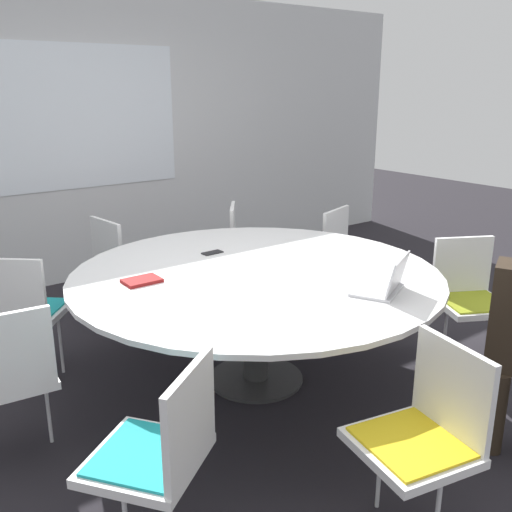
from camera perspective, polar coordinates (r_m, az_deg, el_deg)
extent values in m
plane|color=black|center=(3.79, 0.00, -12.23)|extent=(16.00, 16.00, 0.00)
cube|color=silver|center=(5.70, -16.58, 11.17)|extent=(8.00, 0.06, 2.70)
cube|color=white|center=(5.65, -16.62, 13.16)|extent=(1.80, 0.01, 1.30)
cylinder|color=#333333|center=(3.79, 0.00, -12.10)|extent=(0.61, 0.61, 0.02)
cylinder|color=#333333|center=(3.63, 0.00, -7.19)|extent=(0.16, 0.16, 0.69)
cylinder|color=white|center=(3.50, 0.00, -1.80)|extent=(2.26, 2.26, 0.03)
cube|color=white|center=(4.08, 20.90, -4.63)|extent=(0.59, 0.58, 0.04)
cube|color=olive|center=(4.07, 20.93, -4.28)|extent=(0.52, 0.51, 0.01)
cube|color=white|center=(4.17, 19.92, -0.86)|extent=(0.38, 0.22, 0.40)
cylinder|color=silver|center=(4.25, 22.72, -7.23)|extent=(0.02, 0.02, 0.41)
cylinder|color=silver|center=(4.08, 18.35, -7.76)|extent=(0.02, 0.02, 0.41)
cube|color=white|center=(4.82, 9.93, -0.54)|extent=(0.55, 0.54, 0.04)
cube|color=#4C5156|center=(4.81, 9.94, -0.24)|extent=(0.49, 0.47, 0.01)
cube|color=white|center=(4.84, 7.96, 2.34)|extent=(0.41, 0.16, 0.40)
cylinder|color=silver|center=(5.04, 10.66, -2.46)|extent=(0.02, 0.02, 0.41)
cylinder|color=silver|center=(4.73, 8.87, -3.66)|extent=(0.02, 0.02, 0.41)
cube|color=white|center=(4.99, -0.07, 0.34)|extent=(0.60, 0.60, 0.04)
cube|color=#4C5156|center=(4.98, -0.07, 0.62)|extent=(0.53, 0.53, 0.01)
cube|color=white|center=(4.94, -2.34, 2.78)|extent=(0.27, 0.35, 0.40)
cylinder|color=silver|center=(5.23, -0.08, -1.46)|extent=(0.02, 0.02, 0.41)
cylinder|color=silver|center=(4.89, -0.06, -2.78)|extent=(0.02, 0.02, 0.41)
cube|color=white|center=(4.71, -12.46, -1.08)|extent=(0.47, 0.49, 0.04)
cube|color=red|center=(4.70, -12.48, -0.78)|extent=(0.41, 0.43, 0.01)
cube|color=white|center=(4.56, -14.72, 1.04)|extent=(0.08, 0.42, 0.40)
cylinder|color=silver|center=(4.93, -13.41, -3.08)|extent=(0.02, 0.02, 0.41)
cylinder|color=silver|center=(4.64, -11.11, -4.21)|extent=(0.02, 0.02, 0.41)
cube|color=white|center=(3.99, -21.65, -5.22)|extent=(0.61, 0.61, 0.04)
cube|color=teal|center=(3.98, -21.69, -4.87)|extent=(0.53, 0.53, 0.01)
cube|color=white|center=(3.75, -23.27, -3.18)|extent=(0.33, 0.30, 0.40)
cylinder|color=silver|center=(4.15, -23.58, -7.94)|extent=(0.02, 0.02, 0.41)
cylinder|color=silver|center=(4.00, -18.95, -8.35)|extent=(0.02, 0.02, 0.41)
cube|color=white|center=(3.17, -23.72, -11.22)|extent=(0.48, 0.46, 0.04)
cube|color=#4C5156|center=(3.16, -23.78, -10.80)|extent=(0.42, 0.40, 0.01)
cube|color=white|center=(2.90, -23.64, -9.00)|extent=(0.42, 0.07, 0.40)
cylinder|color=silver|center=(3.30, -20.08, -14.11)|extent=(0.02, 0.02, 0.41)
cube|color=white|center=(2.42, -10.92, -19.32)|extent=(0.60, 0.60, 0.04)
cube|color=teal|center=(2.40, -10.96, -18.82)|extent=(0.53, 0.53, 0.01)
cube|color=white|center=(2.22, -6.61, -15.83)|extent=(0.36, 0.27, 0.40)
cylinder|color=silver|center=(2.68, -8.73, -21.10)|extent=(0.02, 0.02, 0.41)
cube|color=white|center=(2.52, 15.18, -17.99)|extent=(0.50, 0.52, 0.04)
cube|color=gold|center=(2.50, 15.22, -17.50)|extent=(0.44, 0.45, 0.01)
cube|color=white|center=(2.52, 19.04, -12.44)|extent=(0.11, 0.42, 0.40)
cylinder|color=silver|center=(2.76, 12.25, -20.03)|extent=(0.02, 0.02, 0.41)
cylinder|color=#2D2319|center=(3.27, 22.84, -14.25)|extent=(0.10, 0.10, 0.45)
cube|color=silver|center=(3.24, 11.99, -3.33)|extent=(0.38, 0.34, 0.02)
cube|color=silver|center=(3.18, 14.00, -1.79)|extent=(0.30, 0.18, 0.20)
cube|color=black|center=(3.18, 13.89, -1.77)|extent=(0.27, 0.16, 0.17)
cube|color=maroon|center=(3.37, -11.35, -2.43)|extent=(0.21, 0.15, 0.02)
cube|color=black|center=(3.88, -4.41, 0.33)|extent=(0.14, 0.07, 0.01)
cube|color=#661E56|center=(5.19, 4.32, -2.40)|extent=(0.36, 0.16, 0.28)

